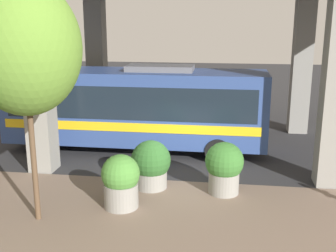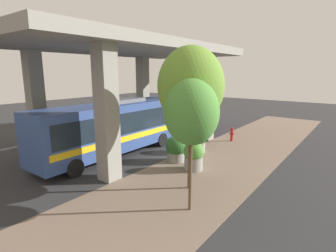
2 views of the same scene
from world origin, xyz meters
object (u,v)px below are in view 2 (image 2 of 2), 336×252
(fire_hydrant, at_px, (232,134))
(planter_back, at_px, (194,156))
(street_tree_near, at_px, (191,113))
(planter_middle, at_px, (198,140))
(bus, at_px, (114,126))
(street_tree_far, at_px, (191,87))
(planter_front, at_px, (176,148))

(fire_hydrant, distance_m, planter_back, 7.33)
(street_tree_near, bearing_deg, planter_middle, -61.76)
(bus, bearing_deg, fire_hydrant, -120.73)
(street_tree_near, relative_size, street_tree_far, 0.79)
(planter_middle, bearing_deg, street_tree_far, 116.45)
(bus, relative_size, planter_front, 6.65)
(bus, bearing_deg, planter_middle, -137.25)
(bus, relative_size, fire_hydrant, 9.88)
(bus, distance_m, planter_back, 5.85)
(fire_hydrant, height_order, street_tree_far, street_tree_far)
(planter_front, bearing_deg, bus, 19.34)
(planter_middle, bearing_deg, planter_back, 116.33)
(fire_hydrant, distance_m, street_tree_near, 12.04)
(fire_hydrant, distance_m, planter_middle, 4.28)
(planter_front, bearing_deg, street_tree_near, 130.61)
(bus, xyz_separation_m, planter_front, (-4.04, -1.42, -1.18))
(fire_hydrant, bearing_deg, planter_front, 83.50)
(planter_front, bearing_deg, street_tree_far, 134.36)
(bus, xyz_separation_m, planter_back, (-5.68, -0.80, -1.15))
(planter_back, bearing_deg, street_tree_near, 119.71)
(fire_hydrant, bearing_deg, street_tree_near, 105.45)
(bus, relative_size, planter_back, 6.57)
(fire_hydrant, xyz_separation_m, planter_middle, (0.63, 4.22, 0.34))
(street_tree_far, bearing_deg, bus, -11.41)
(bus, height_order, street_tree_near, street_tree_near)
(bus, bearing_deg, planter_front, -160.66)
(planter_middle, relative_size, street_tree_near, 0.33)
(planter_front, height_order, planter_back, planter_back)
(street_tree_far, bearing_deg, planter_back, -63.37)
(bus, distance_m, fire_hydrant, 9.50)
(planter_front, bearing_deg, fire_hydrant, -96.50)
(planter_front, bearing_deg, planter_back, 159.33)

